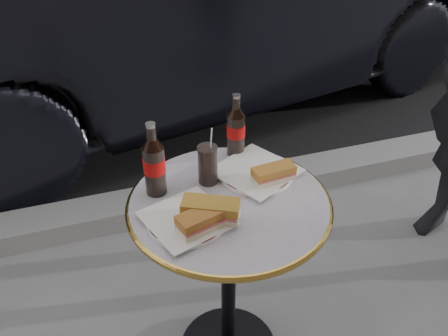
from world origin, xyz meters
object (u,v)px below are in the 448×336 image
object	(u,v)px
cola_glass	(208,165)
cola_bottle_right	(236,125)
plate_left	(187,221)
plate_right	(256,173)
cola_bottle_left	(154,159)
bistro_table	(229,285)

from	to	relation	value
cola_glass	cola_bottle_right	bearing A→B (deg)	42.80
plate_left	cola_glass	world-z (taller)	cola_glass
plate_right	cola_bottle_left	world-z (taller)	cola_bottle_left
bistro_table	plate_right	world-z (taller)	plate_right
plate_left	cola_bottle_left	size ratio (longest dim) A/B	0.94
bistro_table	cola_bottle_left	distance (m)	0.54
cola_bottle_right	cola_glass	world-z (taller)	cola_bottle_right
plate_right	plate_left	bearing A→B (deg)	-149.75
plate_left	cola_bottle_left	xyz separation A→B (m)	(-0.05, 0.17, 0.11)
bistro_table	cola_bottle_left	xyz separation A→B (m)	(-0.20, 0.11, 0.49)
plate_right	cola_glass	xyz separation A→B (m)	(-0.16, 0.01, 0.06)
plate_right	cola_glass	bearing A→B (deg)	176.17
bistro_table	cola_bottle_left	world-z (taller)	cola_bottle_left
plate_right	cola_bottle_right	world-z (taller)	cola_bottle_right
cola_bottle_right	cola_glass	bearing A→B (deg)	-137.20
plate_right	cola_bottle_right	distance (m)	0.17
plate_left	plate_right	distance (m)	0.31
plate_left	cola_glass	distance (m)	0.21
cola_bottle_left	cola_glass	distance (m)	0.18
cola_bottle_left	bistro_table	bearing A→B (deg)	-29.77
cola_glass	plate_right	bearing A→B (deg)	-3.83
cola_bottle_left	cola_bottle_right	distance (m)	0.33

